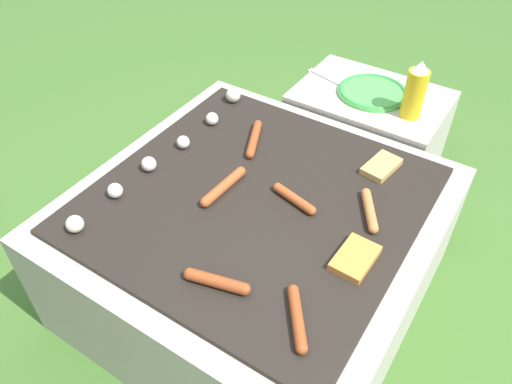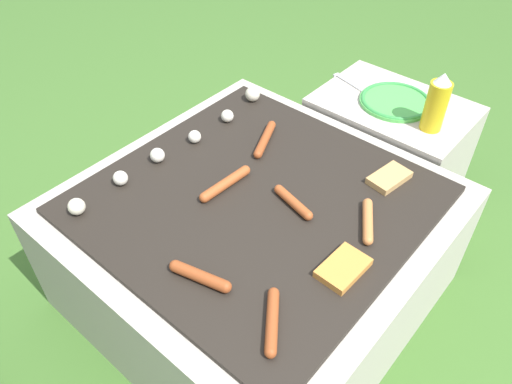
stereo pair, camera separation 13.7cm
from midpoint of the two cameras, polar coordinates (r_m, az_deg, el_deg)
name	(u,v)px [view 2 (the right image)]	position (r m, az deg, el deg)	size (l,w,h in m)	color
ground_plane	(256,290)	(1.70, 2.34, -11.20)	(14.00, 14.00, 0.00)	#3D6628
grill	(256,248)	(1.53, 2.56, -6.56)	(0.96, 0.96, 0.42)	#B2AA9E
side_ledge	(385,151)	(1.96, 16.45, 4.39)	(0.38, 0.53, 0.42)	#B2AA9E
sausage_mid_left	(265,139)	(1.57, 3.54, 5.96)	(0.17, 0.09, 0.03)	#93421E
sausage_mid_right	(225,183)	(1.40, -0.73, 0.85)	(0.19, 0.04, 0.03)	#A34C23
sausage_back_center	(368,221)	(1.34, 15.53, -3.36)	(0.14, 0.10, 0.03)	#C6753D
sausage_front_center	(272,321)	(1.11, 5.49, -14.69)	(0.14, 0.11, 0.03)	#93421E
sausage_back_left	(200,276)	(1.18, -3.10, -9.76)	(0.06, 0.16, 0.03)	#93421E
sausage_front_left	(293,202)	(1.35, 7.15, -1.29)	(0.06, 0.15, 0.03)	#A34C23
bread_slice_left	(389,178)	(1.49, 17.54, 1.45)	(0.13, 0.09, 0.02)	tan
bread_slice_right	(343,268)	(1.23, 13.14, -8.62)	(0.13, 0.09, 0.02)	#D18438
mushroom_row	(181,141)	(1.55, -6.08, 5.68)	(0.77, 0.07, 0.05)	beige
plate_colorful	(396,101)	(1.84, 17.76, 9.79)	(0.25, 0.25, 0.02)	#4CB24C
condiment_bottle	(437,103)	(1.70, 22.16, 9.30)	(0.07, 0.07, 0.20)	gold
fork_utensil	(349,83)	(1.91, 12.60, 12.04)	(0.06, 0.17, 0.01)	silver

